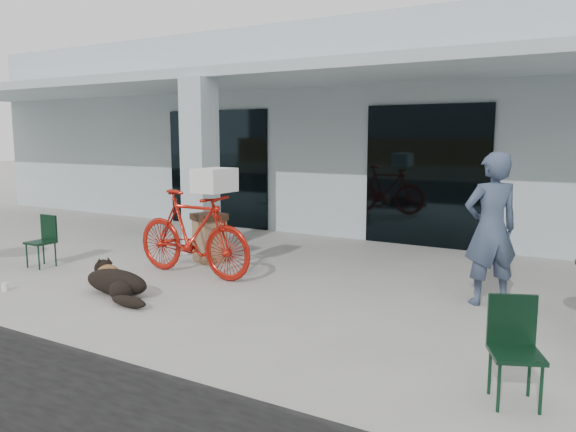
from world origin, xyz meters
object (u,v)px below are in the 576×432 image
Objects in this scene: bicycle at (192,233)px; person at (491,229)px; dog at (116,281)px; trash_receptacle at (210,238)px; cafe_chair_near at (40,242)px; cafe_chair_far_a at (516,353)px.

person is (4.17, 0.77, 0.31)m from bicycle.
dog is at bearing -12.96° from person.
trash_receptacle is at bearing 117.73° from dog.
cafe_chair_near is at bearing -170.84° from dog.
person is (4.33, 2.13, 0.76)m from dog.
person is 4.59m from trash_receptacle.
bicycle is 2.55× the size of cafe_chair_far_a.
bicycle is at bearing 18.58° from cafe_chair_near.
trash_receptacle is at bearing 128.88° from cafe_chair_far_a.
person reaches higher than dog.
bicycle is at bearing -28.71° from person.
bicycle reaches higher than cafe_chair_far_a.
cafe_chair_near is at bearing 148.43° from cafe_chair_far_a.
cafe_chair_far_a is at bearing -27.90° from trash_receptacle.
person is at bearing 13.63° from cafe_chair_near.
cafe_chair_far_a is (5.07, -0.55, 0.22)m from dog.
cafe_chair_far_a is 1.03× the size of trash_receptacle.
bicycle is 1.12× the size of person.
cafe_chair_near is (-2.48, -0.83, -0.23)m from bicycle.
trash_receptacle is at bearing -40.66° from person.
bicycle is 5.27m from cafe_chair_far_a.
trash_receptacle is at bearing 25.28° from bicycle.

